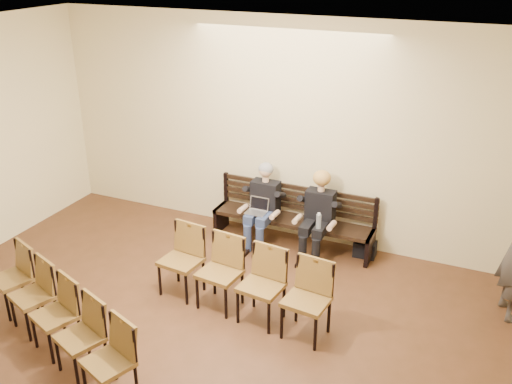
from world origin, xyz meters
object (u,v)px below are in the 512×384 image
at_px(bench, 292,232).
at_px(water_bottle, 318,229).
at_px(chair_row_back, 55,316).
at_px(laptop, 256,214).
at_px(bag, 365,249).
at_px(chair_row_front, 240,280).
at_px(seated_woman, 318,217).
at_px(seated_man, 263,206).

relative_size(bench, water_bottle, 10.49).
distance_m(water_bottle, chair_row_back, 3.82).
distance_m(laptop, bag, 1.76).
bearing_deg(bench, chair_row_front, -88.93).
relative_size(bench, laptop, 8.31).
distance_m(bench, water_bottle, 0.76).
height_order(seated_woman, chair_row_front, seated_woman).
relative_size(seated_man, seated_woman, 1.03).
xyz_separation_m(bag, chair_row_back, (-2.79, -3.62, 0.33)).
xyz_separation_m(seated_woman, water_bottle, (0.09, -0.26, -0.05)).
distance_m(seated_man, bag, 1.71).
relative_size(chair_row_front, chair_row_back, 0.86).
relative_size(water_bottle, chair_row_back, 0.09).
xyz_separation_m(seated_man, chair_row_back, (-1.18, -3.40, -0.20)).
height_order(bench, seated_woman, seated_woman).
xyz_separation_m(bench, chair_row_front, (0.04, -2.00, 0.26)).
distance_m(seated_woman, chair_row_back, 3.99).
relative_size(seated_man, chair_row_front, 0.54).
relative_size(bag, chair_row_back, 0.12).
distance_m(seated_man, chair_row_front, 1.95).
distance_m(seated_man, laptop, 0.21).
bearing_deg(chair_row_front, seated_man, 110.74).
height_order(water_bottle, chair_row_front, chair_row_front).
bearing_deg(chair_row_back, seated_man, 91.67).
distance_m(bench, chair_row_back, 3.88).
xyz_separation_m(seated_woman, chair_row_back, (-2.09, -3.40, -0.18)).
distance_m(seated_man, chair_row_back, 3.60).
bearing_deg(water_bottle, seated_woman, 109.68).
distance_m(bench, seated_man, 0.63).
xyz_separation_m(laptop, chair_row_front, (0.53, -1.70, -0.07)).
distance_m(water_bottle, bag, 0.90).
xyz_separation_m(bench, bag, (1.16, 0.10, -0.10)).
height_order(seated_man, chair_row_back, seated_man).
xyz_separation_m(seated_man, chair_row_front, (0.49, -1.88, -0.16)).
bearing_deg(laptop, chair_row_back, -119.99).
bearing_deg(bench, bag, 4.91).
bearing_deg(laptop, bag, 3.17).
bearing_deg(laptop, seated_man, 66.36).
relative_size(bench, chair_row_back, 0.94).
xyz_separation_m(seated_man, seated_woman, (0.91, 0.00, -0.02)).
bearing_deg(seated_woman, water_bottle, -70.32).
xyz_separation_m(bench, water_bottle, (0.55, -0.38, 0.35)).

